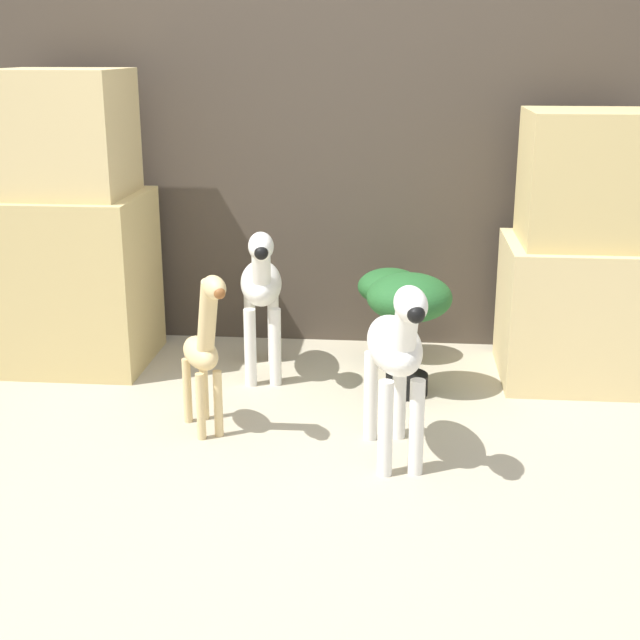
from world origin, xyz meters
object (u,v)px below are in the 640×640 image
Objects in this scene: giraffe_figurine at (204,346)px; potted_palm_back at (390,297)px; zebra_left at (261,288)px; potted_palm_front at (409,307)px; zebra_right at (396,352)px.

giraffe_figurine reaches higher than potted_palm_back.
potted_palm_front is at bearing -13.75° from zebra_left.
giraffe_figurine is at bearing -127.18° from potted_palm_back.
zebra_right is 1.06× the size of giraffe_figurine.
zebra_left is at bearing 79.52° from giraffe_figurine.
potted_palm_front is (0.73, 0.46, 0.03)m from giraffe_figurine.
zebra_right is 1.33× the size of potted_palm_front.
zebra_right is 1.57× the size of potted_palm_back.
zebra_right is at bearing -12.98° from giraffe_figurine.
giraffe_figurine is 1.25× the size of potted_palm_front.
zebra_right reaches higher than potted_palm_front.
giraffe_figurine is 1.48× the size of potted_palm_back.
zebra_left reaches higher than potted_palm_back.
potted_palm_back is (0.65, 0.86, -0.04)m from giraffe_figurine.
zebra_right is 0.96m from zebra_left.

